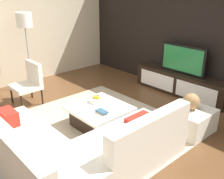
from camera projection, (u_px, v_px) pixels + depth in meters
ground_plane at (99, 130)px, 4.47m from camera, size 14.00×14.00×0.00m
feature_wall_back at (194, 31)px, 5.63m from camera, size 6.40×0.12×2.80m
side_wall_left at (20, 26)px, 6.28m from camera, size 0.12×5.20×2.80m
area_rug at (95, 128)px, 4.54m from camera, size 2.96×2.78×0.01m
media_console at (180, 84)px, 5.87m from camera, size 2.22×0.44×0.50m
television at (183, 59)px, 5.66m from camera, size 1.10×0.06×0.64m
sectional_couch at (71, 149)px, 3.48m from camera, size 2.28×2.30×0.81m
coffee_table at (99, 116)px, 4.53m from camera, size 0.94×0.92×0.38m
accent_chair_near at (29, 81)px, 5.36m from camera, size 0.57×0.52×0.87m
floor_lamp at (25, 24)px, 5.74m from camera, size 0.35×0.35×1.77m
ottoman at (189, 120)px, 4.41m from camera, size 0.70×0.70×0.40m
fruit_bowl at (97, 100)px, 4.63m from camera, size 0.28×0.28×0.13m
decorative_ball at (191, 102)px, 4.28m from camera, size 0.28×0.28×0.28m
book_stack at (102, 112)px, 4.23m from camera, size 0.21×0.13×0.05m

